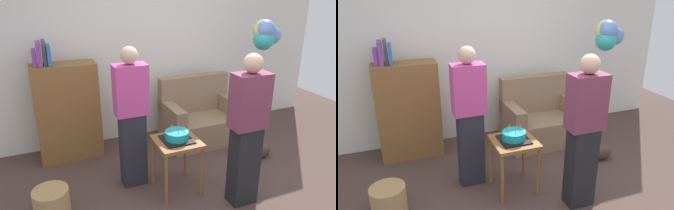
# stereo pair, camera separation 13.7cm
# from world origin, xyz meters

# --- Properties ---
(ground_plane) EXTENTS (8.00, 8.00, 0.00)m
(ground_plane) POSITION_xyz_m (0.00, 0.00, 0.00)
(ground_plane) COLOR #4C3833
(wall_back) EXTENTS (6.00, 0.10, 2.70)m
(wall_back) POSITION_xyz_m (0.00, 2.05, 1.35)
(wall_back) COLOR silver
(wall_back) RESTS_ON ground_plane
(couch) EXTENTS (1.10, 0.70, 0.96)m
(couch) POSITION_xyz_m (0.62, 1.47, 0.34)
(couch) COLOR #8C7054
(couch) RESTS_ON ground_plane
(bookshelf) EXTENTS (0.80, 0.36, 1.61)m
(bookshelf) POSITION_xyz_m (-1.23, 1.67, 0.67)
(bookshelf) COLOR brown
(bookshelf) RESTS_ON ground_plane
(side_table) EXTENTS (0.48, 0.48, 0.63)m
(side_table) POSITION_xyz_m (-0.21, 0.43, 0.53)
(side_table) COLOR brown
(side_table) RESTS_ON ground_plane
(birthday_cake) EXTENTS (0.32, 0.32, 0.17)m
(birthday_cake) POSITION_xyz_m (-0.21, 0.43, 0.68)
(birthday_cake) COLOR black
(birthday_cake) RESTS_ON side_table
(person_blowing_candles) EXTENTS (0.36, 0.22, 1.63)m
(person_blowing_candles) POSITION_xyz_m (-0.62, 0.75, 0.83)
(person_blowing_candles) COLOR #23232D
(person_blowing_candles) RESTS_ON ground_plane
(person_holding_cake) EXTENTS (0.36, 0.22, 1.63)m
(person_holding_cake) POSITION_xyz_m (0.35, -0.04, 0.83)
(person_holding_cake) COLOR black
(person_holding_cake) RESTS_ON ground_plane
(wicker_basket) EXTENTS (0.36, 0.36, 0.30)m
(wicker_basket) POSITION_xyz_m (-1.56, 0.50, 0.15)
(wicker_basket) COLOR #A88451
(wicker_basket) RESTS_ON ground_plane
(handbag) EXTENTS (0.28, 0.14, 0.20)m
(handbag) POSITION_xyz_m (1.15, 0.64, 0.10)
(handbag) COLOR #473328
(handbag) RESTS_ON ground_plane
(balloon_bunch) EXTENTS (0.44, 0.32, 1.78)m
(balloon_bunch) POSITION_xyz_m (1.48, 1.20, 1.58)
(balloon_bunch) COLOR silver
(balloon_bunch) RESTS_ON ground_plane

